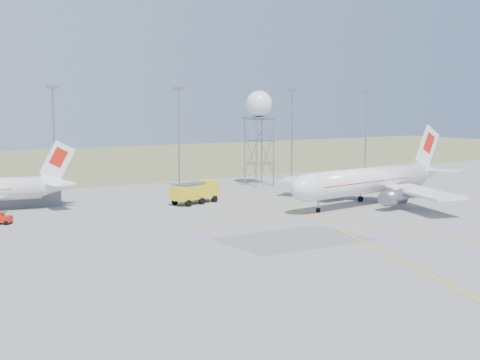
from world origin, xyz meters
TOP-DOWN VIEW (x-y plane):
  - grass_strip at (0.00, 140.00)m, footprint 400.00×120.00m
  - building_grey at (-45.00, 64.00)m, footprint 19.00×10.00m
  - mast_a at (-35.00, 66.00)m, footprint 2.20×0.50m
  - mast_b at (-10.00, 66.00)m, footprint 2.20×0.50m
  - mast_c at (18.00, 66.00)m, footprint 2.20×0.50m
  - mast_d at (40.00, 66.00)m, footprint 2.20×0.50m
  - taxi_sign_near at (55.60, 72.00)m, footprint 1.60×0.17m
  - taxi_sign_far at (62.60, 72.00)m, footprint 1.60×0.17m
  - airliner_main at (8.72, 31.53)m, footprint 39.10×37.69m
  - radar_tower at (7.74, 63.80)m, footprint 5.51×5.51m
  - fire_truck at (-15.67, 48.81)m, footprint 9.89×6.03m
  - baggage_tug at (-48.83, 46.05)m, footprint 2.72×2.68m

SIDE VIEW (x-z plane):
  - grass_strip at x=0.00m, z-range 0.00..0.03m
  - baggage_tug at x=-48.83m, z-range -0.21..1.53m
  - taxi_sign_near at x=55.60m, z-range 0.29..1.49m
  - taxi_sign_far at x=62.60m, z-range 0.29..1.49m
  - fire_truck at x=-15.67m, z-range -0.07..3.68m
  - building_grey at x=-45.00m, z-range 0.02..3.92m
  - airliner_main at x=8.72m, z-range -2.58..10.74m
  - radar_tower at x=7.74m, z-range 1.22..21.15m
  - mast_a at x=-35.00m, z-range 1.82..22.32m
  - mast_b at x=-10.00m, z-range 1.82..22.32m
  - mast_c at x=18.00m, z-range 1.82..22.32m
  - mast_d at x=40.00m, z-range 1.82..22.32m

